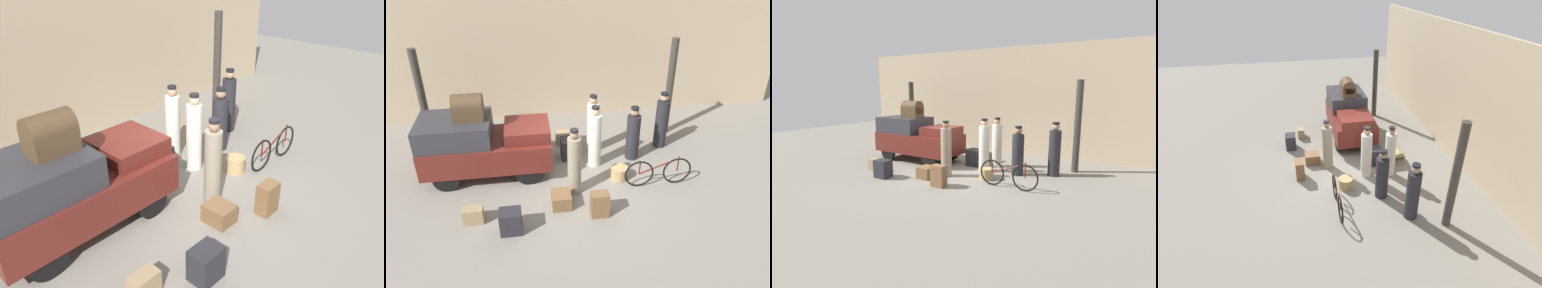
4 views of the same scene
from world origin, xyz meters
TOP-DOWN VIEW (x-y plane):
  - ground_plane at (0.00, 0.00)m, footprint 30.00×30.00m
  - station_building_facade at (0.00, 4.08)m, footprint 16.00×0.15m
  - canopy_pillar_left at (-3.95, 2.20)m, footprint 0.22×0.22m
  - canopy_pillar_right at (3.36, 2.20)m, footprint 0.22×0.22m
  - truck at (-2.27, 0.66)m, footprint 3.32×1.53m
  - bicycle at (2.17, -0.56)m, footprint 1.77×0.04m
  - wicker_basket at (1.26, -0.15)m, footprint 0.45×0.45m
  - porter_standing_middle at (2.89, 1.37)m, footprint 0.37×0.37m
  - porter_with_bicycle at (1.87, 0.83)m, footprint 0.38×0.38m
  - porter_lifting_near_truck at (0.00, -0.54)m, footprint 0.34×0.34m
  - porter_carrying_trunk at (0.73, 0.63)m, footprint 0.35×0.35m
  - conductor_in_dark_uniform at (0.82, 1.41)m, footprint 0.35×0.35m
  - suitcase_tan_flat at (0.08, 1.08)m, footprint 0.49×0.48m
  - trunk_wicker_pale at (-0.39, -1.05)m, footprint 0.45×0.52m
  - trunk_large_brown at (-2.43, -1.33)m, footprint 0.46×0.26m
  - suitcase_black_upright at (0.45, -1.52)m, footprint 0.42×0.28m
  - trunk_barrel_dark at (0.08, 1.96)m, footprint 0.61×0.36m
  - suitcase_small_leather at (-1.58, -1.76)m, footprint 0.48×0.38m
  - trunk_on_truck_roof at (-2.49, 0.66)m, footprint 0.74×0.53m

SIDE VIEW (x-z plane):
  - ground_plane at x=0.00m, z-range 0.00..0.00m
  - wicker_basket at x=1.26m, z-range 0.00..0.34m
  - trunk_wicker_pale at x=-0.39m, z-range 0.00..0.36m
  - trunk_large_brown at x=-2.43m, z-range 0.00..0.39m
  - trunk_barrel_dark at x=0.08m, z-range -0.01..0.46m
  - suitcase_small_leather at x=-1.58m, z-range 0.00..0.56m
  - suitcase_tan_flat at x=0.08m, z-range 0.00..0.61m
  - suitcase_black_upright at x=0.45m, z-range 0.00..0.63m
  - bicycle at x=2.17m, z-range -0.02..0.79m
  - porter_with_bicycle at x=1.87m, z-range -0.07..1.53m
  - porter_standing_middle at x=2.89m, z-range -0.07..1.66m
  - conductor_in_dark_uniform at x=0.82m, z-range -0.07..1.70m
  - porter_lifting_near_truck at x=0.00m, z-range -0.07..1.72m
  - porter_carrying_trunk at x=0.73m, z-range -0.07..1.72m
  - truck at x=-2.27m, z-range 0.08..1.73m
  - canopy_pillar_left at x=-3.95m, z-range 0.00..3.06m
  - canopy_pillar_right at x=3.36m, z-range 0.00..3.06m
  - trunk_on_truck_roof at x=-2.49m, z-range 1.64..2.30m
  - station_building_facade at x=0.00m, z-range 0.00..4.50m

